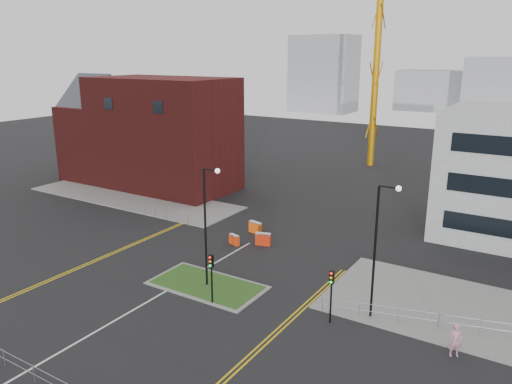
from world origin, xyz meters
TOP-DOWN VIEW (x-y plane):
  - ground at (0.00, 0.00)m, footprint 200.00×200.00m
  - pavement_left at (-20.00, 22.00)m, footprint 28.00×8.00m
  - pavement_right at (22.00, 14.00)m, footprint 24.00×10.00m
  - island_kerb at (2.00, 8.00)m, footprint 8.60×4.60m
  - grass_island at (2.00, 8.00)m, footprint 8.00×4.00m
  - brick_building at (-22.97, 28.00)m, footprint 24.20×10.07m
  - streetlamp_island at (2.22, 8.00)m, footprint 1.46×0.36m
  - streetlamp_right_near at (14.22, 10.00)m, footprint 1.46×0.36m
  - traffic_light_island at (4.00, 5.98)m, footprint 0.28×0.33m
  - traffic_light_right at (12.00, 7.98)m, footprint 0.28×0.33m
  - railing_front at (0.00, -6.00)m, footprint 24.05×0.05m
  - railing_left at (-11.00, 18.00)m, footprint 6.05×0.05m
  - railing_right at (20.50, 11.50)m, footprint 19.05×5.05m
  - centre_line at (0.00, 2.00)m, footprint 0.15×30.00m
  - yellow_left_a at (-9.00, 10.00)m, footprint 0.12×24.00m
  - yellow_left_b at (-8.70, 10.00)m, footprint 0.12×24.00m
  - yellow_right_a at (9.50, 6.00)m, footprint 0.12×20.00m
  - yellow_right_b at (9.80, 6.00)m, footprint 0.12×20.00m
  - skyline_a at (-40.00, 120.00)m, footprint 18.00×12.00m
  - skyline_d at (-8.00, 140.00)m, footprint 30.00×12.00m
  - pedestrian at (19.59, 8.37)m, footprint 0.87×0.78m
  - barrier_left at (-1.00, 16.00)m, footprint 1.18×0.70m
  - barrier_mid at (1.31, 17.27)m, footprint 1.44×0.81m
  - barrier_right at (-1.00, 19.60)m, footprint 1.42×0.74m

SIDE VIEW (x-z plane):
  - ground at x=0.00m, z-range 0.00..0.00m
  - centre_line at x=0.00m, z-range 0.00..0.01m
  - yellow_left_a at x=-9.00m, z-range 0.00..0.01m
  - yellow_left_b at x=-8.70m, z-range 0.00..0.01m
  - yellow_right_a at x=9.50m, z-range 0.00..0.01m
  - yellow_right_b at x=9.80m, z-range 0.00..0.01m
  - island_kerb at x=2.00m, z-range 0.00..0.08m
  - pavement_left at x=-20.00m, z-range 0.00..0.12m
  - pavement_right at x=22.00m, z-range 0.00..0.12m
  - grass_island at x=2.00m, z-range 0.00..0.12m
  - barrier_left at x=-1.00m, z-range 0.04..0.98m
  - barrier_right at x=-1.00m, z-range 0.05..1.19m
  - barrier_mid at x=1.31m, z-range 0.05..1.20m
  - railing_left at x=-11.00m, z-range 0.19..1.29m
  - railing_right at x=20.50m, z-range 0.23..1.33m
  - railing_front at x=0.00m, z-range 0.23..1.33m
  - pedestrian at x=19.59m, z-range 0.00..2.01m
  - traffic_light_island at x=4.00m, z-range 0.74..4.39m
  - traffic_light_right at x=12.00m, z-range 0.74..4.39m
  - streetlamp_island at x=2.22m, z-range 0.82..10.00m
  - streetlamp_right_near at x=14.22m, z-range 0.82..10.00m
  - skyline_d at x=-8.00m, z-range 0.00..12.00m
  - brick_building at x=-22.97m, z-range -0.27..13.97m
  - skyline_a at x=-40.00m, z-range 0.00..22.00m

